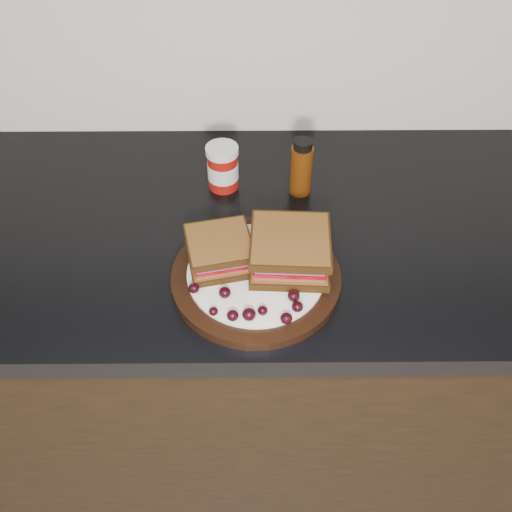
{
  "coord_description": "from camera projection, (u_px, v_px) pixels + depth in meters",
  "views": [
    {
      "loc": [
        0.04,
        0.93,
        1.61
      ],
      "look_at": [
        0.04,
        1.56,
        0.96
      ],
      "focal_mm": 40.0,
      "sensor_mm": 36.0,
      "label": 1
    }
  ],
  "objects": [
    {
      "name": "grape_0",
      "position": [
        194.0,
        288.0,
        0.89
      ],
      "size": [
        0.02,
        0.02,
        0.02
      ],
      "primitive_type": "ellipsoid",
      "color": "black",
      "rests_on": "plate"
    },
    {
      "name": "grape_16",
      "position": [
        205.0,
        275.0,
        0.91
      ],
      "size": [
        0.02,
        0.02,
        0.02
      ],
      "primitive_type": "ellipsoid",
      "color": "black",
      "rests_on": "plate"
    },
    {
      "name": "grape_5",
      "position": [
        263.0,
        311.0,
        0.86
      ],
      "size": [
        0.02,
        0.02,
        0.01
      ],
      "primitive_type": "ellipsoid",
      "color": "black",
      "rests_on": "plate"
    },
    {
      "name": "plate",
      "position": [
        256.0,
        277.0,
        0.94
      ],
      "size": [
        0.28,
        0.28,
        0.02
      ],
      "primitive_type": "cylinder",
      "color": "black",
      "rests_on": "countertop"
    },
    {
      "name": "grape_1",
      "position": [
        225.0,
        293.0,
        0.89
      ],
      "size": [
        0.02,
        0.02,
        0.02
      ],
      "primitive_type": "ellipsoid",
      "color": "black",
      "rests_on": "plate"
    },
    {
      "name": "grape_10",
      "position": [
        306.0,
        265.0,
        0.93
      ],
      "size": [
        0.02,
        0.02,
        0.02
      ],
      "primitive_type": "ellipsoid",
      "color": "black",
      "rests_on": "plate"
    },
    {
      "name": "grape_6",
      "position": [
        286.0,
        318.0,
        0.85
      ],
      "size": [
        0.02,
        0.02,
        0.02
      ],
      "primitive_type": "ellipsoid",
      "color": "black",
      "rests_on": "plate"
    },
    {
      "name": "grape_4",
      "position": [
        249.0,
        314.0,
        0.86
      ],
      "size": [
        0.02,
        0.02,
        0.02
      ],
      "primitive_type": "ellipsoid",
      "color": "black",
      "rests_on": "plate"
    },
    {
      "name": "sandwich_left",
      "position": [
        220.0,
        251.0,
        0.93
      ],
      "size": [
        0.12,
        0.12,
        0.05
      ],
      "primitive_type": null,
      "rotation": [
        0.0,
        0.0,
        0.21
      ],
      "color": "brown",
      "rests_on": "plate"
    },
    {
      "name": "condiment_jar",
      "position": [
        223.0,
        167.0,
        1.09
      ],
      "size": [
        0.08,
        0.08,
        0.09
      ],
      "primitive_type": "cylinder",
      "rotation": [
        0.0,
        0.0,
        0.38
      ],
      "color": "maroon",
      "rests_on": "countertop"
    },
    {
      "name": "grape_13",
      "position": [
        224.0,
        245.0,
        0.96
      ],
      "size": [
        0.02,
        0.02,
        0.02
      ],
      "primitive_type": "ellipsoid",
      "color": "black",
      "rests_on": "plate"
    },
    {
      "name": "grape_19",
      "position": [
        208.0,
        263.0,
        0.93
      ],
      "size": [
        0.02,
        0.02,
        0.02
      ],
      "primitive_type": "ellipsoid",
      "color": "black",
      "rests_on": "plate"
    },
    {
      "name": "grape_9",
      "position": [
        294.0,
        280.0,
        0.91
      ],
      "size": [
        0.02,
        0.02,
        0.02
      ],
      "primitive_type": "ellipsoid",
      "color": "black",
      "rests_on": "plate"
    },
    {
      "name": "countertop",
      "position": [
        233.0,
        232.0,
        1.06
      ],
      "size": [
        3.98,
        0.6,
        0.04
      ],
      "primitive_type": "cube",
      "color": "black",
      "rests_on": "base_cabinets"
    },
    {
      "name": "grape_11",
      "position": [
        301.0,
        263.0,
        0.93
      ],
      "size": [
        0.02,
        0.02,
        0.02
      ],
      "primitive_type": "ellipsoid",
      "color": "black",
      "rests_on": "plate"
    },
    {
      "name": "grape_7",
      "position": [
        297.0,
        307.0,
        0.87
      ],
      "size": [
        0.02,
        0.02,
        0.02
      ],
      "primitive_type": "ellipsoid",
      "color": "black",
      "rests_on": "plate"
    },
    {
      "name": "grape_3",
      "position": [
        233.0,
        316.0,
        0.86
      ],
      "size": [
        0.02,
        0.02,
        0.02
      ],
      "primitive_type": "ellipsoid",
      "color": "black",
      "rests_on": "plate"
    },
    {
      "name": "grape_12",
      "position": [
        298.0,
        255.0,
        0.94
      ],
      "size": [
        0.02,
        0.02,
        0.02
      ],
      "primitive_type": "ellipsoid",
      "color": "black",
      "rests_on": "plate"
    },
    {
      "name": "grape_15",
      "position": [
        214.0,
        264.0,
        0.93
      ],
      "size": [
        0.02,
        0.02,
        0.02
      ],
      "primitive_type": "ellipsoid",
      "color": "black",
      "rests_on": "plate"
    },
    {
      "name": "grape_17",
      "position": [
        229.0,
        250.0,
        0.95
      ],
      "size": [
        0.02,
        0.02,
        0.02
      ],
      "primitive_type": "ellipsoid",
      "color": "black",
      "rests_on": "plate"
    },
    {
      "name": "grape_2",
      "position": [
        213.0,
        311.0,
        0.86
      ],
      "size": [
        0.01,
        0.01,
        0.01
      ],
      "primitive_type": "ellipsoid",
      "color": "black",
      "rests_on": "plate"
    },
    {
      "name": "oil_bottle",
      "position": [
        301.0,
        167.0,
        1.07
      ],
      "size": [
        0.05,
        0.05,
        0.12
      ],
      "primitive_type": "cylinder",
      "rotation": [
        0.0,
        0.0,
        -0.08
      ],
      "color": "#4A2107",
      "rests_on": "countertop"
    },
    {
      "name": "grape_14",
      "position": [
        209.0,
        255.0,
        0.95
      ],
      "size": [
        0.02,
        0.02,
        0.01
      ],
      "primitive_type": "ellipsoid",
      "color": "black",
      "rests_on": "plate"
    },
    {
      "name": "grape_8",
      "position": [
        294.0,
        296.0,
        0.88
      ],
      "size": [
        0.02,
        0.02,
        0.02
      ],
      "primitive_type": "ellipsoid",
      "color": "black",
      "rests_on": "plate"
    },
    {
      "name": "grape_18",
      "position": [
        211.0,
        260.0,
        0.93
      ],
      "size": [
        0.02,
        0.02,
        0.02
      ],
      "primitive_type": "ellipsoid",
      "color": "black",
      "rests_on": "plate"
    },
    {
      "name": "sandwich_right",
      "position": [
        290.0,
        250.0,
        0.92
      ],
      "size": [
        0.13,
        0.13,
        0.06
      ],
      "primitive_type": null,
      "rotation": [
        0.0,
        0.0,
        -0.05
      ],
      "color": "brown",
      "rests_on": "plate"
    },
    {
      "name": "base_cabinets",
      "position": [
        239.0,
        365.0,
        1.38
      ],
      "size": [
        3.96,
        0.58,
        0.86
      ],
      "primitive_type": "cube",
      "color": "black",
      "rests_on": "ground_plane"
    }
  ]
}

